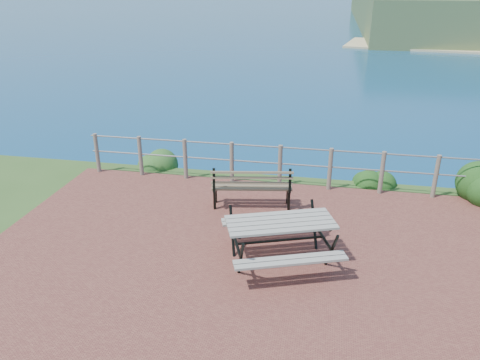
# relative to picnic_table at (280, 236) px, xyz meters

# --- Properties ---
(ground) EXTENTS (10.00, 7.00, 0.12)m
(ground) POSITION_rel_picnic_table_xyz_m (-0.36, -0.14, -0.49)
(ground) COLOR brown
(ground) RESTS_ON ground
(safety_railing) EXTENTS (9.40, 0.10, 1.00)m
(safety_railing) POSITION_rel_picnic_table_xyz_m (-0.36, 3.21, 0.08)
(safety_railing) COLOR #6B5B4C
(safety_railing) RESTS_ON ground
(picnic_table) EXTENTS (1.96, 1.49, 0.76)m
(picnic_table) POSITION_rel_picnic_table_xyz_m (0.00, 0.00, 0.00)
(picnic_table) COLOR gray
(picnic_table) RESTS_ON ground
(park_bench) EXTENTS (1.74, 0.70, 0.95)m
(park_bench) POSITION_rel_picnic_table_xyz_m (-0.83, 2.00, 0.14)
(park_bench) COLOR brown
(park_bench) RESTS_ON ground
(shrub_lip_west) EXTENTS (0.85, 0.85, 0.62)m
(shrub_lip_west) POSITION_rel_picnic_table_xyz_m (-3.73, 3.89, -0.49)
(shrub_lip_west) COLOR #22531F
(shrub_lip_west) RESTS_ON ground
(shrub_lip_east) EXTENTS (0.75, 0.75, 0.49)m
(shrub_lip_east) POSITION_rel_picnic_table_xyz_m (1.83, 3.78, -0.49)
(shrub_lip_east) COLOR #183F13
(shrub_lip_east) RESTS_ON ground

